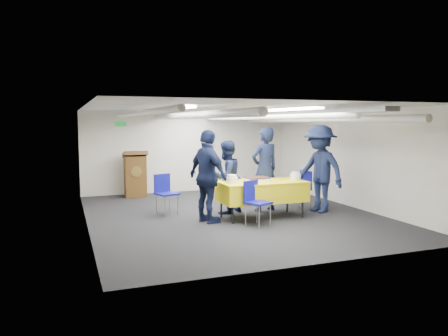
{
  "coord_description": "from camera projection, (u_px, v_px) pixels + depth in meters",
  "views": [
    {
      "loc": [
        -3.38,
        -8.67,
        2.01
      ],
      "look_at": [
        -0.26,
        -0.2,
        1.05
      ],
      "focal_mm": 35.0,
      "sensor_mm": 36.0,
      "label": 1
    }
  ],
  "objects": [
    {
      "name": "sheet_cake",
      "position": [
        257.0,
        179.0,
        9.15
      ],
      "size": [
        0.51,
        0.39,
        0.09
      ],
      "color": "white",
      "rests_on": "serving_table"
    },
    {
      "name": "sailor_d",
      "position": [
        320.0,
        169.0,
        9.68
      ],
      "size": [
        1.05,
        1.4,
        1.94
      ],
      "primitive_type": "imported",
      "rotation": [
        0.0,
        0.0,
        -1.28
      ],
      "color": "black",
      "rests_on": "ground"
    },
    {
      "name": "room_shell",
      "position": [
        229.0,
        131.0,
        9.68
      ],
      "size": [
        6.0,
        7.0,
        2.3
      ],
      "color": "beige",
      "rests_on": "ground"
    },
    {
      "name": "sailor_b",
      "position": [
        226.0,
        177.0,
        9.57
      ],
      "size": [
        0.97,
        0.9,
        1.6
      ],
      "primitive_type": "imported",
      "rotation": [
        0.0,
        0.0,
        3.63
      ],
      "color": "black",
      "rests_on": "ground"
    },
    {
      "name": "chair_near",
      "position": [
        255.0,
        198.0,
        8.47
      ],
      "size": [
        0.56,
        0.56,
        0.87
      ],
      "color": "gray",
      "rests_on": "ground"
    },
    {
      "name": "podium",
      "position": [
        135.0,
        174.0,
        11.69
      ],
      "size": [
        0.62,
        0.53,
        1.25
      ],
      "color": "brown",
      "rests_on": "ground"
    },
    {
      "name": "ground",
      "position": [
        232.0,
        215.0,
        9.46
      ],
      "size": [
        7.0,
        7.0,
        0.0
      ],
      "primitive_type": "plane",
      "color": "black",
      "rests_on": "ground"
    },
    {
      "name": "chair_left",
      "position": [
        165.0,
        190.0,
        9.53
      ],
      "size": [
        0.54,
        0.54,
        0.87
      ],
      "color": "gray",
      "rests_on": "ground"
    },
    {
      "name": "sailor_c",
      "position": [
        208.0,
        176.0,
        8.65
      ],
      "size": [
        0.79,
        1.18,
        1.86
      ],
      "primitive_type": "imported",
      "rotation": [
        0.0,
        0.0,
        1.91
      ],
      "color": "black",
      "rests_on": "ground"
    },
    {
      "name": "sailor_a",
      "position": [
        265.0,
        169.0,
        9.81
      ],
      "size": [
        0.76,
        0.57,
        1.9
      ],
      "primitive_type": "imported",
      "rotation": [
        0.0,
        0.0,
        3.33
      ],
      "color": "black",
      "rests_on": "ground"
    },
    {
      "name": "chair_right",
      "position": [
        302.0,
        185.0,
        10.19
      ],
      "size": [
        0.48,
        0.48,
        0.87
      ],
      "color": "gray",
      "rests_on": "ground"
    },
    {
      "name": "plate_stack_right",
      "position": [
        295.0,
        176.0,
        9.33
      ],
      "size": [
        0.22,
        0.22,
        0.17
      ],
      "color": "white",
      "rests_on": "serving_table"
    },
    {
      "name": "plate_stack_left",
      "position": [
        232.0,
        179.0,
        8.83
      ],
      "size": [
        0.24,
        0.24,
        0.17
      ],
      "color": "white",
      "rests_on": "serving_table"
    },
    {
      "name": "serving_table",
      "position": [
        262.0,
        191.0,
        9.15
      ],
      "size": [
        1.81,
        0.91,
        0.77
      ],
      "color": "black",
      "rests_on": "ground"
    }
  ]
}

